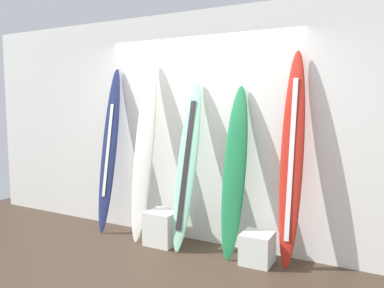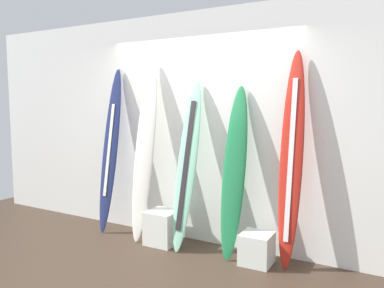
{
  "view_description": "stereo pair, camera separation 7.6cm",
  "coord_description": "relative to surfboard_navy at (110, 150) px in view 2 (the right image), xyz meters",
  "views": [
    {
      "loc": [
        2.22,
        -2.99,
        1.71
      ],
      "look_at": [
        0.04,
        0.95,
        1.24
      ],
      "focal_mm": 36.62,
      "sensor_mm": 36.0,
      "label": 1
    },
    {
      "loc": [
        2.28,
        -2.95,
        1.71
      ],
      "look_at": [
        0.04,
        0.95,
        1.24
      ],
      "focal_mm": 36.62,
      "sensor_mm": 36.0,
      "label": 2
    }
  ],
  "objects": [
    {
      "name": "ground",
      "position": [
        1.22,
        -0.98,
        -1.11
      ],
      "size": [
        8.0,
        8.0,
        0.04
      ],
      "primitive_type": "cube",
      "color": "#413024"
    },
    {
      "name": "wall_back",
      "position": [
        1.22,
        0.32,
        0.31
      ],
      "size": [
        7.2,
        0.2,
        2.8
      ],
      "primitive_type": "cube",
      "color": "silver",
      "rests_on": "ground"
    },
    {
      "name": "surfboard_navy",
      "position": [
        0.0,
        0.0,
        0.0
      ],
      "size": [
        0.27,
        0.43,
        2.17
      ],
      "color": "navy",
      "rests_on": "ground"
    },
    {
      "name": "surfboard_ivory",
      "position": [
        0.59,
        -0.03,
        0.03
      ],
      "size": [
        0.29,
        0.47,
        2.24
      ],
      "color": "silver",
      "rests_on": "ground"
    },
    {
      "name": "surfboard_seafoam",
      "position": [
        1.21,
        -0.05,
        -0.11
      ],
      "size": [
        0.28,
        0.51,
        1.98
      ],
      "color": "#8BD0AC",
      "rests_on": "ground"
    },
    {
      "name": "surfboard_emerald",
      "position": [
        1.79,
        -0.01,
        -0.13
      ],
      "size": [
        0.28,
        0.45,
        1.9
      ],
      "color": "#207743",
      "rests_on": "ground"
    },
    {
      "name": "surfboard_crimson",
      "position": [
        2.41,
        0.03,
        0.04
      ],
      "size": [
        0.24,
        0.32,
        2.25
      ],
      "color": "red",
      "rests_on": "ground"
    },
    {
      "name": "display_block_left",
      "position": [
        0.9,
        -0.1,
        -0.88
      ],
      "size": [
        0.36,
        0.36,
        0.41
      ],
      "color": "white",
      "rests_on": "ground"
    },
    {
      "name": "display_block_center",
      "position": [
        2.1,
        -0.1,
        -0.92
      ],
      "size": [
        0.33,
        0.33,
        0.33
      ],
      "color": "silver",
      "rests_on": "ground"
    }
  ]
}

